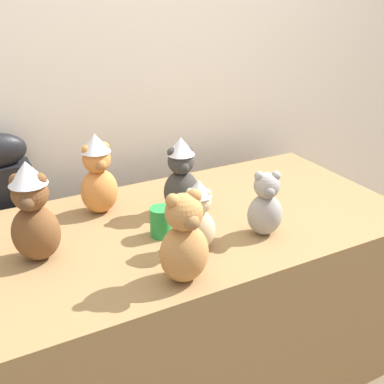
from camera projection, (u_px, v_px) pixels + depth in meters
wall_back at (123, 54)px, 2.11m from camera, size 7.00×0.08×2.60m
display_table at (192, 300)px, 1.94m from camera, size 1.66×0.87×0.76m
instrument_case at (9, 245)px, 2.07m from camera, size 0.28×0.12×1.05m
teddy_bear_charcoal at (180, 176)px, 1.79m from camera, size 0.15×0.14×0.31m
teddy_bear_sand at (198, 216)px, 1.55m from camera, size 0.15×0.14×0.25m
teddy_bear_ginger at (98, 175)px, 1.78m from camera, size 0.15×0.13×0.32m
teddy_bear_chestnut at (33, 213)px, 1.47m from camera, size 0.20×0.18×0.35m
teddy_bear_caramel at (184, 241)px, 1.37m from camera, size 0.15×0.14×0.30m
teddy_bear_ash at (265, 206)px, 1.64m from camera, size 0.16×0.15×0.25m
party_cup_green at (161, 222)px, 1.66m from camera, size 0.08×0.08×0.11m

